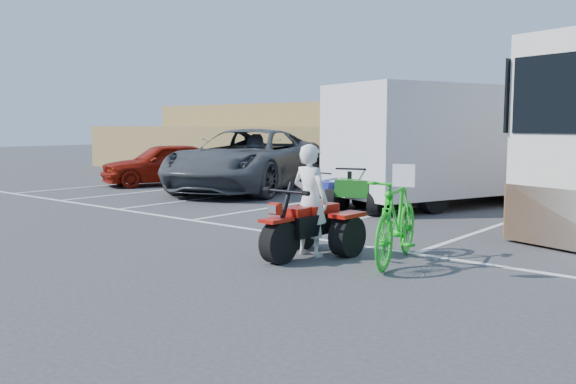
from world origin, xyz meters
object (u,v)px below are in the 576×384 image
Objects in this scene: grey_pickup at (248,160)px; red_car at (164,164)px; rider at (310,200)px; cargo_trailer at (452,141)px; quad_atv_green at (358,212)px; red_trike_atv at (304,257)px; green_dirt_bike at (397,219)px; quad_atv_blue at (336,207)px.

grey_pickup is 3.57m from red_car.
cargo_trailer is at bearing -80.45° from rider.
red_trike_atv is at bearing -86.76° from quad_atv_green.
green_dirt_bike reaches higher than red_trike_atv.
cargo_trailer is (-2.37, 6.99, 0.97)m from green_dirt_bike.
rider is 5.16m from quad_atv_green.
grey_pickup is (-7.45, 6.42, 0.08)m from rider.
grey_pickup is at bearing 130.10° from green_dirt_bike.
grey_pickup is (-7.45, 6.57, 0.97)m from red_trike_atv.
red_trike_atv is 0.25× the size of grey_pickup.
cargo_trailer is (9.92, 1.48, 0.91)m from red_car.
rider is at bearing -50.30° from quad_atv_blue.
red_trike_atv is 5.95m from quad_atv_blue.
rider is 0.79× the size of green_dirt_bike.
quad_atv_blue is at bearing -108.83° from cargo_trailer.
green_dirt_bike is at bearing -160.91° from rider.
red_car is at bearing 150.83° from quad_atv_green.
green_dirt_bike is 1.59× the size of quad_atv_blue.
quad_atv_blue is at bearing -57.32° from rider.
cargo_trailer reaches higher than quad_atv_green.
grey_pickup is at bearing -151.12° from cargo_trailer.
red_car is at bearing 152.44° from red_trike_atv.
green_dirt_bike is at bearing -71.46° from quad_atv_green.
red_trike_atv is 0.90m from rider.
cargo_trailer reaches higher than red_car.
green_dirt_bike is (1.31, 0.42, -0.21)m from rider.
rider is 0.41× the size of red_car.
green_dirt_bike is at bearing -51.14° from cargo_trailer.
rider is 0.25× the size of cargo_trailer.
cargo_trailer is (6.39, 0.99, 0.68)m from grey_pickup.
red_car is at bearing -178.36° from quad_atv_blue.
grey_pickup reaches higher than red_car.
rider reaches higher than red_car.
green_dirt_bike is 6.32m from quad_atv_blue.
quad_atv_blue is at bearing 121.90° from red_trike_atv.
cargo_trailer is 5.00× the size of quad_atv_blue.
red_car is at bearing 168.44° from grey_pickup.
red_trike_atv is at bearing -60.99° from grey_pickup.
quad_atv_green is at bearing -13.46° from quad_atv_blue.
cargo_trailer is at bearing -10.82° from grey_pickup.
red_car is 2.54× the size of quad_atv_green.
red_trike_atv reaches higher than quad_atv_green.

